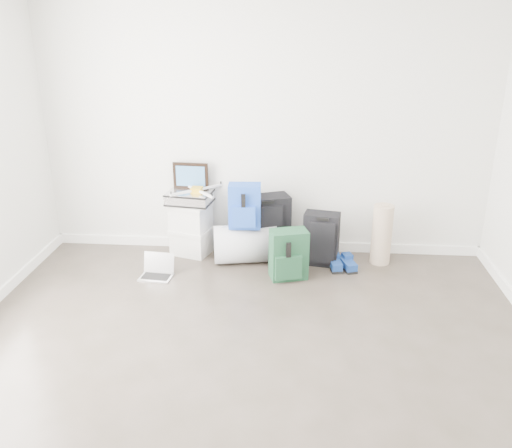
# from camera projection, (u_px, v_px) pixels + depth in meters

# --- Properties ---
(ground) EXTENTS (5.00, 5.00, 0.00)m
(ground) POSITION_uv_depth(u_px,v_px,m) (238.00, 403.00, 3.50)
(ground) COLOR #363027
(ground) RESTS_ON ground
(room_envelope) EXTENTS (4.52, 5.02, 2.71)m
(room_envelope) POSITION_uv_depth(u_px,v_px,m) (235.00, 140.00, 2.89)
(room_envelope) COLOR silver
(room_envelope) RESTS_ON ground
(boxes_stack) EXTENTS (0.46, 0.42, 0.55)m
(boxes_stack) POSITION_uv_depth(u_px,v_px,m) (191.00, 228.00, 5.61)
(boxes_stack) COLOR silver
(boxes_stack) RESTS_ON ground
(briefcase) EXTENTS (0.48, 0.38, 0.13)m
(briefcase) POSITION_uv_depth(u_px,v_px,m) (190.00, 197.00, 5.49)
(briefcase) COLOR #B2B2B7
(briefcase) RESTS_ON boxes_stack
(painting) EXTENTS (0.36, 0.05, 0.27)m
(painting) POSITION_uv_depth(u_px,v_px,m) (191.00, 176.00, 5.51)
(painting) COLOR black
(painting) RESTS_ON briefcase
(drone) EXTENTS (0.47, 0.47, 0.05)m
(drone) POSITION_uv_depth(u_px,v_px,m) (197.00, 190.00, 5.43)
(drone) COLOR gold
(drone) RESTS_ON briefcase
(duffel_bag) EXTENTS (0.68, 0.49, 0.39)m
(duffel_bag) POSITION_uv_depth(u_px,v_px,m) (245.00, 244.00, 5.45)
(duffel_bag) COLOR gray
(duffel_bag) RESTS_ON ground
(blue_backpack) EXTENTS (0.32, 0.24, 0.44)m
(blue_backpack) POSITION_uv_depth(u_px,v_px,m) (245.00, 207.00, 5.28)
(blue_backpack) COLOR #18409D
(blue_backpack) RESTS_ON duffel_bag
(large_suitcase) EXTENTS (0.48, 0.40, 0.66)m
(large_suitcase) POSITION_uv_depth(u_px,v_px,m) (268.00, 227.00, 5.51)
(large_suitcase) COLOR black
(large_suitcase) RESTS_ON ground
(green_backpack) EXTENTS (0.39, 0.33, 0.48)m
(green_backpack) POSITION_uv_depth(u_px,v_px,m) (289.00, 256.00, 5.09)
(green_backpack) COLOR #143821
(green_backpack) RESTS_ON ground
(carry_on) EXTENTS (0.37, 0.28, 0.54)m
(carry_on) POSITION_uv_depth(u_px,v_px,m) (321.00, 239.00, 5.37)
(carry_on) COLOR black
(carry_on) RESTS_ON ground
(shoes) EXTENTS (0.29, 0.30, 0.09)m
(shoes) POSITION_uv_depth(u_px,v_px,m) (341.00, 264.00, 5.35)
(shoes) COLOR black
(shoes) RESTS_ON ground
(rolled_rug) EXTENTS (0.20, 0.20, 0.61)m
(rolled_rug) POSITION_uv_depth(u_px,v_px,m) (382.00, 234.00, 5.39)
(rolled_rug) COLOR tan
(rolled_rug) RESTS_ON ground
(laptop) EXTENTS (0.32, 0.25, 0.21)m
(laptop) POSITION_uv_depth(u_px,v_px,m) (157.00, 271.00, 5.19)
(laptop) COLOR silver
(laptop) RESTS_ON ground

